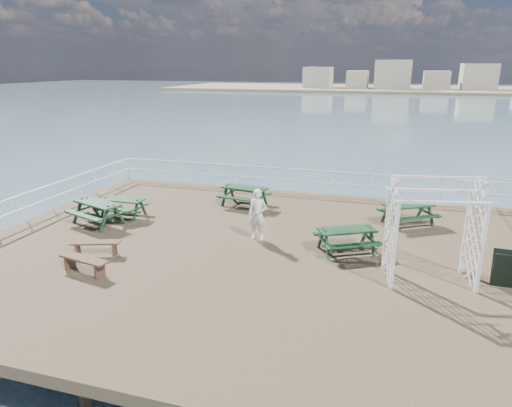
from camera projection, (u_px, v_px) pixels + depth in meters
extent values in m
cube|color=brown|center=(257.00, 253.00, 14.41)|extent=(18.00, 14.00, 0.30)
plane|color=#3D5867|center=(359.00, 134.00, 51.55)|extent=(300.00, 300.00, 0.00)
cube|color=tan|center=(438.00, 90.00, 134.20)|extent=(160.00, 40.00, 0.80)
cube|color=beige|center=(318.00, 77.00, 140.19)|extent=(8.00, 8.00, 6.00)
cube|color=beige|center=(358.00, 79.00, 137.00)|extent=(6.00, 8.00, 5.00)
cube|color=beige|center=(393.00, 74.00, 133.78)|extent=(10.00, 8.00, 8.00)
cube|color=beige|center=(436.00, 80.00, 130.89)|extent=(7.00, 8.00, 5.00)
cube|color=beige|center=(478.00, 77.00, 127.54)|extent=(9.00, 8.00, 7.00)
cylinder|color=brown|center=(141.00, 215.00, 21.88)|extent=(0.36, 0.36, 2.10)
cylinder|color=brown|center=(483.00, 250.00, 17.71)|extent=(0.36, 0.36, 2.10)
cube|color=silver|center=(301.00, 170.00, 20.33)|extent=(17.70, 0.07, 0.07)
cube|color=silver|center=(301.00, 181.00, 20.47)|extent=(17.70, 0.05, 0.05)
cylinder|color=silver|center=(128.00, 168.00, 22.93)|extent=(0.05, 0.05, 1.10)
cube|color=silver|center=(24.00, 194.00, 16.52)|extent=(0.07, 13.70, 0.07)
cube|color=silver|center=(26.00, 208.00, 16.66)|extent=(0.05, 13.70, 0.05)
cube|color=#14371D|center=(123.00, 200.00, 17.24)|extent=(1.64, 0.67, 0.05)
cube|color=#14371D|center=(131.00, 202.00, 17.81)|extent=(1.63, 0.26, 0.05)
cube|color=#14371D|center=(115.00, 210.00, 16.81)|extent=(1.63, 0.26, 0.05)
cube|color=#14371D|center=(107.00, 205.00, 17.49)|extent=(0.10, 1.31, 0.05)
cube|color=#14371D|center=(139.00, 208.00, 17.14)|extent=(0.10, 1.31, 0.05)
cube|color=#14371D|center=(112.00, 204.00, 17.76)|extent=(0.08, 0.47, 0.79)
cube|color=#14371D|center=(104.00, 208.00, 17.26)|extent=(0.08, 0.47, 0.79)
cube|color=#14371D|center=(143.00, 207.00, 17.41)|extent=(0.08, 0.47, 0.79)
cube|color=#14371D|center=(135.00, 211.00, 16.91)|extent=(0.08, 0.47, 0.79)
cube|color=#14371D|center=(124.00, 211.00, 17.37)|extent=(1.45, 0.10, 0.05)
cube|color=#14371D|center=(244.00, 188.00, 18.55)|extent=(1.91, 0.97, 0.06)
cube|color=#14371D|center=(251.00, 191.00, 19.16)|extent=(1.84, 0.52, 0.05)
cube|color=#14371D|center=(238.00, 199.00, 18.12)|extent=(1.84, 0.52, 0.05)
cube|color=#14371D|center=(228.00, 193.00, 18.96)|extent=(0.30, 1.46, 0.06)
cube|color=#14371D|center=(261.00, 198.00, 18.33)|extent=(0.30, 1.46, 0.06)
cube|color=#14371D|center=(232.00, 193.00, 19.24)|extent=(0.16, 0.53, 0.89)
cube|color=#14371D|center=(225.00, 196.00, 18.71)|extent=(0.16, 0.53, 0.89)
cube|color=#14371D|center=(264.00, 197.00, 18.61)|extent=(0.16, 0.53, 0.89)
cube|color=#14371D|center=(258.00, 201.00, 18.09)|extent=(0.16, 0.53, 0.89)
cube|color=#14371D|center=(245.00, 200.00, 18.70)|extent=(1.61, 0.32, 0.06)
cube|color=#14371D|center=(409.00, 205.00, 16.35)|extent=(1.86, 1.54, 0.06)
cube|color=#14371D|center=(399.00, 208.00, 16.97)|extent=(1.63, 1.16, 0.05)
cube|color=#14371D|center=(418.00, 218.00, 15.88)|extent=(1.63, 1.16, 0.05)
cube|color=#14371D|center=(390.00, 215.00, 16.24)|extent=(0.84, 1.24, 0.06)
cube|color=#14371D|center=(426.00, 212.00, 16.63)|extent=(0.84, 1.24, 0.06)
cube|color=#14371D|center=(385.00, 214.00, 16.53)|extent=(0.34, 0.47, 0.86)
cube|color=#14371D|center=(394.00, 219.00, 15.99)|extent=(0.34, 0.47, 0.86)
cube|color=#14371D|center=(421.00, 210.00, 16.91)|extent=(0.34, 0.47, 0.86)
cube|color=#14371D|center=(431.00, 215.00, 16.37)|extent=(0.34, 0.47, 0.86)
cube|color=#14371D|center=(408.00, 218.00, 16.49)|extent=(1.37, 0.91, 0.06)
cube|color=#14371D|center=(97.00, 203.00, 16.43)|extent=(2.03, 1.32, 0.06)
cube|color=#14371D|center=(113.00, 207.00, 17.00)|extent=(1.87, 0.87, 0.05)
cube|color=#14371D|center=(83.00, 216.00, 16.03)|extent=(1.87, 0.87, 0.05)
cube|color=#14371D|center=(85.00, 208.00, 16.97)|extent=(0.58, 1.47, 0.06)
cube|color=#14371D|center=(112.00, 216.00, 16.08)|extent=(0.58, 1.47, 0.06)
cube|color=#14371D|center=(93.00, 207.00, 17.23)|extent=(0.26, 0.54, 0.92)
cube|color=#14371D|center=(78.00, 211.00, 16.74)|extent=(0.26, 0.54, 0.92)
cube|color=#14371D|center=(119.00, 215.00, 16.34)|extent=(0.26, 0.54, 0.92)
cube|color=#14371D|center=(104.00, 219.00, 15.85)|extent=(0.26, 0.54, 0.92)
cube|color=#14371D|center=(99.00, 217.00, 16.58)|extent=(1.61, 0.64, 0.06)
cube|color=#14371D|center=(347.00, 230.00, 13.93)|extent=(1.86, 1.43, 0.06)
cube|color=#14371D|center=(340.00, 232.00, 14.56)|extent=(1.65, 1.04, 0.05)
cube|color=#14371D|center=(354.00, 246.00, 13.47)|extent=(1.65, 1.04, 0.05)
cube|color=#14371D|center=(324.00, 241.00, 13.88)|extent=(0.74, 1.27, 0.06)
cube|color=#14371D|center=(368.00, 237.00, 14.16)|extent=(0.74, 1.27, 0.06)
cube|color=#14371D|center=(321.00, 239.00, 14.17)|extent=(0.31, 0.48, 0.85)
cube|color=#14371D|center=(327.00, 246.00, 13.63)|extent=(0.31, 0.48, 0.85)
cube|color=#14371D|center=(364.00, 236.00, 14.45)|extent=(0.31, 0.48, 0.85)
cube|color=#14371D|center=(372.00, 242.00, 13.90)|extent=(0.31, 0.48, 0.85)
cube|color=#14371D|center=(346.00, 244.00, 14.07)|extent=(1.40, 0.81, 0.06)
cube|color=brown|center=(95.00, 242.00, 13.82)|extent=(1.50, 0.82, 0.06)
cube|color=brown|center=(78.00, 249.00, 13.85)|extent=(0.17, 0.32, 0.37)
cube|color=brown|center=(114.00, 249.00, 13.90)|extent=(0.17, 0.32, 0.37)
cube|color=brown|center=(84.00, 259.00, 12.59)|extent=(1.59, 0.66, 0.06)
cube|color=brown|center=(70.00, 262.00, 12.92)|extent=(0.14, 0.34, 0.39)
cube|color=brown|center=(100.00, 271.00, 12.40)|extent=(0.14, 0.34, 0.39)
cube|color=silver|center=(395.00, 247.00, 11.48)|extent=(0.10, 0.10, 2.31)
cube|color=silver|center=(386.00, 231.00, 12.58)|extent=(0.10, 0.10, 2.31)
cube|color=silver|center=(482.00, 250.00, 11.30)|extent=(0.10, 0.10, 2.31)
cube|color=silver|center=(466.00, 234.00, 12.40)|extent=(0.10, 0.10, 2.31)
cube|color=silver|center=(444.00, 203.00, 11.04)|extent=(2.28, 0.55, 0.08)
cube|color=silver|center=(431.00, 190.00, 12.14)|extent=(2.28, 0.55, 0.08)
cube|color=silver|center=(439.00, 178.00, 11.45)|extent=(2.28, 0.54, 0.07)
cube|color=black|center=(506.00, 271.00, 11.70)|extent=(0.61, 0.28, 0.99)
cube|color=black|center=(504.00, 268.00, 11.88)|extent=(0.61, 0.28, 0.99)
imported|color=white|center=(258.00, 215.00, 14.91)|extent=(0.63, 0.42, 1.71)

